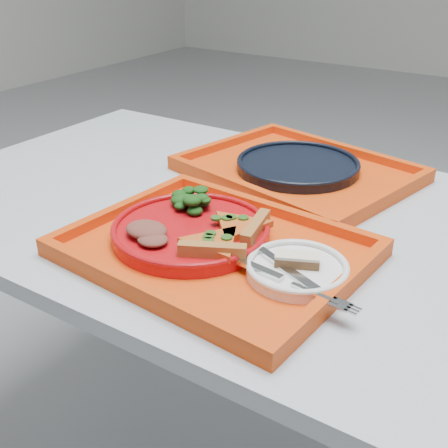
{
  "coord_description": "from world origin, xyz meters",
  "views": [
    {
      "loc": [
        0.36,
        -0.82,
        1.2
      ],
      "look_at": [
        -0.1,
        -0.12,
        0.78
      ],
      "focal_mm": 45.0,
      "sensor_mm": 36.0,
      "label": 1
    }
  ],
  "objects_px": {
    "tray_far": "(297,173)",
    "dessert_bar": "(297,260)",
    "tray_main": "(215,252)",
    "navy_plate": "(298,167)",
    "dinner_plate": "(191,233)"
  },
  "relations": [
    {
      "from": "tray_far",
      "to": "dessert_bar",
      "type": "height_order",
      "value": "dessert_bar"
    },
    {
      "from": "tray_main",
      "to": "navy_plate",
      "type": "bearing_deg",
      "value": 101.14
    },
    {
      "from": "tray_far",
      "to": "navy_plate",
      "type": "bearing_deg",
      "value": 0.0
    },
    {
      "from": "tray_main",
      "to": "dinner_plate",
      "type": "height_order",
      "value": "dinner_plate"
    },
    {
      "from": "tray_far",
      "to": "navy_plate",
      "type": "xyz_separation_m",
      "value": [
        0.0,
        0.0,
        0.01
      ]
    },
    {
      "from": "navy_plate",
      "to": "dessert_bar",
      "type": "bearing_deg",
      "value": -63.95
    },
    {
      "from": "dinner_plate",
      "to": "dessert_bar",
      "type": "bearing_deg",
      "value": -1.51
    },
    {
      "from": "dinner_plate",
      "to": "dessert_bar",
      "type": "height_order",
      "value": "dessert_bar"
    },
    {
      "from": "tray_main",
      "to": "dessert_bar",
      "type": "bearing_deg",
      "value": 6.76
    },
    {
      "from": "dinner_plate",
      "to": "navy_plate",
      "type": "xyz_separation_m",
      "value": [
        0.01,
        0.37,
        -0.0
      ]
    },
    {
      "from": "navy_plate",
      "to": "tray_main",
      "type": "bearing_deg",
      "value": -83.69
    },
    {
      "from": "navy_plate",
      "to": "dessert_bar",
      "type": "height_order",
      "value": "dessert_bar"
    },
    {
      "from": "tray_far",
      "to": "dessert_bar",
      "type": "distance_m",
      "value": 0.42
    },
    {
      "from": "tray_main",
      "to": "dessert_bar",
      "type": "height_order",
      "value": "dessert_bar"
    },
    {
      "from": "tray_main",
      "to": "navy_plate",
      "type": "distance_m",
      "value": 0.38
    }
  ]
}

